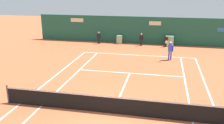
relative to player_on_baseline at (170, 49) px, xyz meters
name	(u,v)px	position (x,y,z in m)	size (l,w,h in m)	color
ground_plane	(115,108)	(-2.98, -10.12, -0.99)	(80.00, 80.00, 0.01)	#B25633
tennis_net	(112,104)	(-2.98, -10.69, -0.48)	(12.10, 0.10, 1.07)	#4C4C51
sponsor_back_wall	(143,31)	(-2.95, 6.28, 0.50)	(25.00, 1.02, 3.07)	#1E5642
player_on_baseline	(170,49)	(0.00, 0.00, 0.00)	(0.77, 0.68, 1.86)	blue
ball_kid_centre_post	(99,37)	(-7.89, 5.07, -0.19)	(0.46, 0.19, 1.38)	black
ball_kid_left_post	(141,39)	(-3.05, 5.07, -0.19)	(0.46, 0.22, 1.39)	black
ball_kid_right_post	(166,40)	(-0.36, 5.07, -0.27)	(0.42, 0.20, 1.25)	black
tennis_ball_by_sideline	(69,80)	(-6.98, -6.64, -0.95)	(0.07, 0.07, 0.07)	#CCE033
tennis_ball_near_service_line	(176,99)	(0.29, -8.37, -0.95)	(0.07, 0.07, 0.07)	#CCE033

